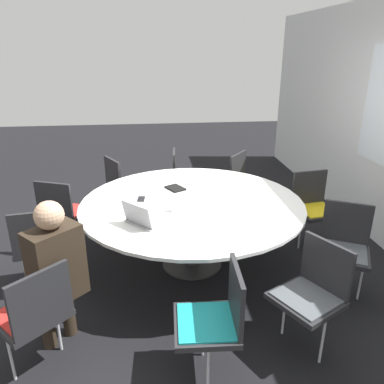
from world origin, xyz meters
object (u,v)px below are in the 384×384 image
at_px(chair_5, 246,180).
at_px(chair_7, 123,183).
at_px(chair_6, 184,175).
at_px(cell_phone, 141,199).
at_px(chair_3, 344,243).
at_px(chair_8, 62,209).
at_px(chair_4, 314,203).
at_px(coffee_cup, 175,207).
at_px(laptop, 142,219).
at_px(chair_0, 34,310).
at_px(person_0, 56,266).
at_px(chair_9, 40,242).
at_px(chair_2, 313,289).
at_px(spiral_notebook, 175,188).
at_px(chair_1, 216,315).

xyz_separation_m(chair_5, chair_7, (-0.06, -1.63, 0.00)).
height_order(chair_6, cell_phone, chair_6).
bearing_deg(chair_3, chair_7, -13.64).
relative_size(chair_8, cell_phone, 5.84).
height_order(chair_4, coffee_cup, chair_4).
xyz_separation_m(chair_8, cell_phone, (0.35, 0.87, 0.22)).
bearing_deg(laptop, chair_0, 93.64).
height_order(chair_8, laptop, laptop).
xyz_separation_m(chair_0, chair_3, (-0.65, 2.52, 0.00)).
bearing_deg(person_0, laptop, -1.04).
relative_size(chair_9, cell_phone, 5.84).
bearing_deg(chair_4, chair_7, -32.15).
bearing_deg(cell_phone, chair_4, 95.41).
bearing_deg(chair_6, chair_7, -70.37).
distance_m(chair_6, chair_7, 0.85).
bearing_deg(chair_8, chair_0, -63.24).
bearing_deg(chair_3, chair_2, 75.91).
relative_size(chair_7, coffee_cup, 9.45).
bearing_deg(person_0, cell_phone, 18.77).
relative_size(chair_7, cell_phone, 5.84).
xyz_separation_m(chair_5, laptop, (1.65, -1.35, 0.27)).
bearing_deg(coffee_cup, chair_3, 75.16).
relative_size(chair_4, chair_7, 1.00).
xyz_separation_m(chair_5, spiral_notebook, (0.80, -1.00, 0.22)).
xyz_separation_m(chair_9, coffee_cup, (-0.06, 1.23, 0.26)).
relative_size(chair_0, chair_7, 1.00).
relative_size(chair_6, cell_phone, 5.84).
distance_m(chair_6, laptop, 2.02).
height_order(chair_3, chair_5, same).
bearing_deg(chair_7, chair_9, -52.63).
bearing_deg(chair_1, chair_5, -15.35).
xyz_separation_m(chair_2, chair_8, (-1.70, -2.13, 0.00)).
bearing_deg(chair_4, person_0, 18.94).
xyz_separation_m(chair_4, chair_8, (-0.17, -2.80, 0.00)).
relative_size(chair_3, person_0, 0.71).
distance_m(chair_7, coffee_cup, 1.59).
bearing_deg(cell_phone, coffee_cup, 43.33).
height_order(laptop, coffee_cup, laptop).
bearing_deg(chair_9, cell_phone, 14.74).
bearing_deg(chair_3, chair_1, 60.26).
relative_size(laptop, spiral_notebook, 1.50).
distance_m(chair_7, spiral_notebook, 1.09).
xyz_separation_m(chair_3, person_0, (0.42, -2.40, 0.20)).
bearing_deg(coffee_cup, laptop, -50.08).
bearing_deg(laptop, person_0, 88.96).
xyz_separation_m(chair_7, cell_phone, (1.12, 0.27, 0.22)).
xyz_separation_m(chair_6, chair_7, (0.22, -0.82, 0.00)).
relative_size(chair_7, chair_8, 1.00).
xyz_separation_m(chair_1, chair_4, (-1.74, 1.42, 0.00)).
bearing_deg(person_0, chair_9, 69.44).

